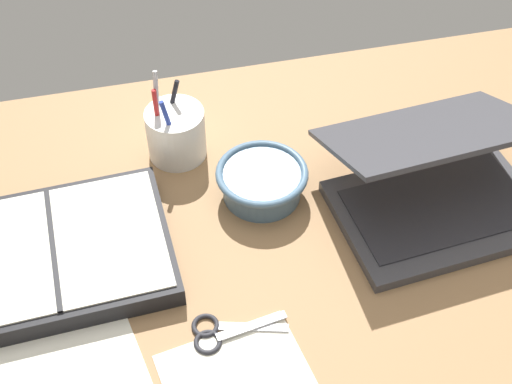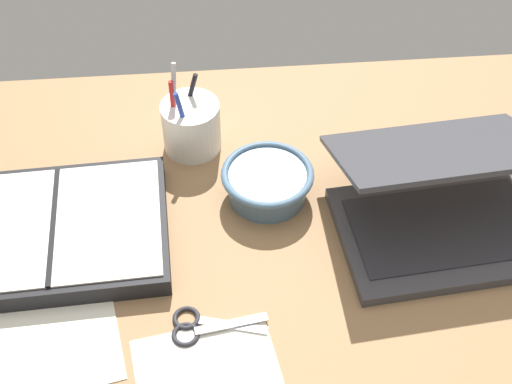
{
  "view_description": "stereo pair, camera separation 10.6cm",
  "coord_description": "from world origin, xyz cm",
  "px_view_note": "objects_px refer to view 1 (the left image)",
  "views": [
    {
      "loc": [
        -20.29,
        -60.34,
        86.84
      ],
      "look_at": [
        -3.47,
        10.44,
        9.0
      ],
      "focal_mm": 50.0,
      "sensor_mm": 36.0,
      "label": 1
    },
    {
      "loc": [
        -9.79,
        -62.04,
        86.84
      ],
      "look_at": [
        -3.47,
        10.44,
        9.0
      ],
      "focal_mm": 50.0,
      "sensor_mm": 36.0,
      "label": 2
    }
  ],
  "objects_px": {
    "bowl": "(262,181)",
    "scissors": "(218,332)",
    "laptop": "(435,183)",
    "pen_cup": "(176,133)",
    "planner": "(55,255)"
  },
  "relations": [
    {
      "from": "bowl",
      "to": "scissors",
      "type": "bearing_deg",
      "value": -116.54
    },
    {
      "from": "laptop",
      "to": "bowl",
      "type": "height_order",
      "value": "laptop"
    },
    {
      "from": "pen_cup",
      "to": "scissors",
      "type": "relative_size",
      "value": 1.18
    },
    {
      "from": "pen_cup",
      "to": "planner",
      "type": "distance_m",
      "value": 0.29
    },
    {
      "from": "laptop",
      "to": "pen_cup",
      "type": "height_order",
      "value": "laptop"
    },
    {
      "from": "laptop",
      "to": "pen_cup",
      "type": "distance_m",
      "value": 0.43
    },
    {
      "from": "bowl",
      "to": "scissors",
      "type": "distance_m",
      "value": 0.27
    },
    {
      "from": "laptop",
      "to": "planner",
      "type": "relative_size",
      "value": 0.97
    },
    {
      "from": "planner",
      "to": "scissors",
      "type": "distance_m",
      "value": 0.27
    },
    {
      "from": "bowl",
      "to": "planner",
      "type": "height_order",
      "value": "bowl"
    },
    {
      "from": "laptop",
      "to": "pen_cup",
      "type": "xyz_separation_m",
      "value": [
        -0.38,
        0.21,
        -0.0
      ]
    },
    {
      "from": "planner",
      "to": "pen_cup",
      "type": "bearing_deg",
      "value": 39.73
    },
    {
      "from": "pen_cup",
      "to": "planner",
      "type": "height_order",
      "value": "pen_cup"
    },
    {
      "from": "bowl",
      "to": "planner",
      "type": "bearing_deg",
      "value": -168.85
    },
    {
      "from": "laptop",
      "to": "scissors",
      "type": "height_order",
      "value": "laptop"
    }
  ]
}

